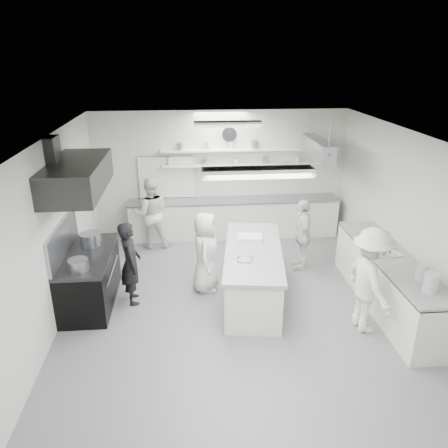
{
  "coord_description": "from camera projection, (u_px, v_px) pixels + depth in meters",
  "views": [
    {
      "loc": [
        -0.82,
        -6.62,
        4.24
      ],
      "look_at": [
        -0.18,
        0.6,
        1.35
      ],
      "focal_mm": 34.84,
      "sensor_mm": 36.0,
      "label": 1
    }
  ],
  "objects": [
    {
      "name": "floor",
      "position": [
        237.0,
        307.0,
        7.77
      ],
      "size": [
        6.0,
        7.0,
        0.02
      ],
      "primitive_type": "cube",
      "color": "gray",
      "rests_on": "ground"
    },
    {
      "name": "ceiling",
      "position": [
        239.0,
        138.0,
        6.65
      ],
      "size": [
        6.0,
        7.0,
        0.02
      ],
      "primitive_type": "cube",
      "color": "silver",
      "rests_on": "wall_back"
    },
    {
      "name": "wall_back",
      "position": [
        221.0,
        174.0,
        10.45
      ],
      "size": [
        6.0,
        0.04,
        3.0
      ],
      "primitive_type": "cube",
      "color": "silver",
      "rests_on": "floor"
    },
    {
      "name": "wall_front",
      "position": [
        283.0,
        373.0,
        3.97
      ],
      "size": [
        6.0,
        0.04,
        3.0
      ],
      "primitive_type": "cube",
      "color": "silver",
      "rests_on": "floor"
    },
    {
      "name": "wall_left",
      "position": [
        52.0,
        235.0,
        6.96
      ],
      "size": [
        0.04,
        7.0,
        3.0
      ],
      "primitive_type": "cube",
      "color": "silver",
      "rests_on": "floor"
    },
    {
      "name": "wall_right",
      "position": [
        411.0,
        223.0,
        7.46
      ],
      "size": [
        0.04,
        7.0,
        3.0
      ],
      "primitive_type": "cube",
      "color": "silver",
      "rests_on": "floor"
    },
    {
      "name": "stove",
      "position": [
        90.0,
        279.0,
        7.75
      ],
      "size": [
        0.8,
        1.8,
        0.9
      ],
      "primitive_type": "cube",
      "color": "black",
      "rests_on": "floor"
    },
    {
      "name": "exhaust_hood",
      "position": [
        77.0,
        176.0,
        7.05
      ],
      "size": [
        0.85,
        2.0,
        0.5
      ],
      "primitive_type": "cube",
      "color": "#272728",
      "rests_on": "wall_left"
    },
    {
      "name": "back_counter",
      "position": [
        234.0,
        218.0,
        10.58
      ],
      "size": [
        5.0,
        0.6,
        0.92
      ],
      "primitive_type": "cube",
      "color": "silver",
      "rests_on": "floor"
    },
    {
      "name": "shelf_lower",
      "position": [
        250.0,
        164.0,
        10.29
      ],
      "size": [
        4.2,
        0.26,
        0.04
      ],
      "primitive_type": "cube",
      "color": "silver",
      "rests_on": "wall_back"
    },
    {
      "name": "shelf_upper",
      "position": [
        251.0,
        150.0,
        10.16
      ],
      "size": [
        4.2,
        0.26,
        0.04
      ],
      "primitive_type": "cube",
      "color": "silver",
      "rests_on": "wall_back"
    },
    {
      "name": "pass_through_window",
      "position": [
        166.0,
        177.0,
        10.34
      ],
      "size": [
        1.3,
        0.04,
        1.0
      ],
      "primitive_type": "cube",
      "color": "black",
      "rests_on": "wall_back"
    },
    {
      "name": "wall_clock",
      "position": [
        229.0,
        134.0,
        10.08
      ],
      "size": [
        0.32,
        0.05,
        0.32
      ],
      "primitive_type": "cylinder",
      "rotation": [
        1.57,
        0.0,
        0.0
      ],
      "color": "white",
      "rests_on": "wall_back"
    },
    {
      "name": "right_counter",
      "position": [
        388.0,
        282.0,
        7.62
      ],
      "size": [
        0.74,
        3.3,
        0.94
      ],
      "primitive_type": "cube",
      "color": "silver",
      "rests_on": "floor"
    },
    {
      "name": "pot_rack",
      "position": [
        318.0,
        149.0,
        9.3
      ],
      "size": [
        0.3,
        1.6,
        0.4
      ],
      "primitive_type": "cube",
      "color": "#92969E",
      "rests_on": "ceiling"
    },
    {
      "name": "light_fixture_front",
      "position": [
        258.0,
        172.0,
        5.01
      ],
      "size": [
        1.3,
        0.25,
        0.1
      ],
      "primitive_type": "cube",
      "color": "silver",
      "rests_on": "ceiling"
    },
    {
      "name": "light_fixture_rear",
      "position": [
        228.0,
        124.0,
        8.34
      ],
      "size": [
        1.3,
        0.25,
        0.1
      ],
      "primitive_type": "cube",
      "color": "silver",
      "rests_on": "ceiling"
    },
    {
      "name": "prep_island",
      "position": [
        253.0,
        274.0,
        7.92
      ],
      "size": [
        1.25,
        2.57,
        0.91
      ],
      "primitive_type": "cube",
      "rotation": [
        0.0,
        0.0,
        -0.14
      ],
      "color": "silver",
      "rests_on": "floor"
    },
    {
      "name": "stove_pot",
      "position": [
        90.0,
        241.0,
        7.84
      ],
      "size": [
        0.35,
        0.35,
        0.29
      ],
      "primitive_type": "cylinder",
      "color": "#92969E",
      "rests_on": "stove"
    },
    {
      "name": "cook_stove",
      "position": [
        130.0,
        263.0,
        7.66
      ],
      "size": [
        0.47,
        0.62,
        1.53
      ],
      "primitive_type": "imported",
      "rotation": [
        0.0,
        0.0,
        1.77
      ],
      "color": "black",
      "rests_on": "floor"
    },
    {
      "name": "cook_back",
      "position": [
        151.0,
        213.0,
        9.84
      ],
      "size": [
        0.86,
        0.7,
        1.65
      ],
      "primitive_type": "imported",
      "rotation": [
        0.0,
        0.0,
        -3.04
      ],
      "color": "silver",
      "rests_on": "floor"
    },
    {
      "name": "cook_island_left",
      "position": [
        205.0,
        252.0,
        8.07
      ],
      "size": [
        0.57,
        0.8,
        1.54
      ],
      "primitive_type": "imported",
      "rotation": [
        0.0,
        0.0,
        1.46
      ],
      "color": "silver",
      "rests_on": "floor"
    },
    {
      "name": "cook_island_right",
      "position": [
        302.0,
        234.0,
        8.89
      ],
      "size": [
        0.49,
        0.93,
        1.51
      ],
      "primitive_type": "imported",
      "rotation": [
        0.0,
        0.0,
        -1.71
      ],
      "color": "silver",
      "rests_on": "floor"
    },
    {
      "name": "cook_right",
      "position": [
        370.0,
        281.0,
        6.83
      ],
      "size": [
        0.77,
        1.2,
        1.76
      ],
      "primitive_type": "imported",
      "rotation": [
        0.0,
        0.0,
        1.68
      ],
      "color": "silver",
      "rests_on": "floor"
    },
    {
      "name": "bowl_island_a",
      "position": [
        245.0,
        261.0,
        7.35
      ],
      "size": [
        0.32,
        0.32,
        0.07
      ],
      "primitive_type": "imported",
      "rotation": [
        0.0,
        0.0,
        -0.18
      ],
      "color": "#92969E",
      "rests_on": "prep_island"
    },
    {
      "name": "bowl_island_b",
      "position": [
        243.0,
        239.0,
        8.23
      ],
      "size": [
        0.21,
        0.21,
        0.06
      ],
      "primitive_type": "imported",
      "rotation": [
        0.0,
        0.0,
        0.04
      ],
      "color": "silver",
      "rests_on": "prep_island"
    },
    {
      "name": "bowl_right",
      "position": [
        393.0,
        255.0,
        7.48
      ],
      "size": [
        0.31,
        0.31,
        0.06
      ],
      "primitive_type": "imported",
      "rotation": [
        0.0,
        0.0,
        0.4
      ],
      "color": "silver",
      "rests_on": "right_counter"
    }
  ]
}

